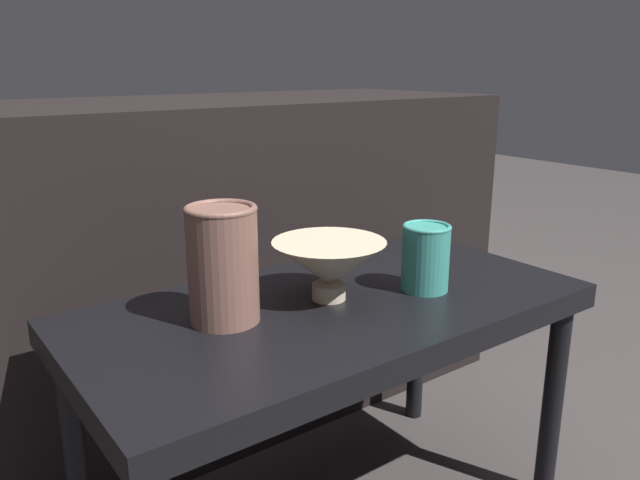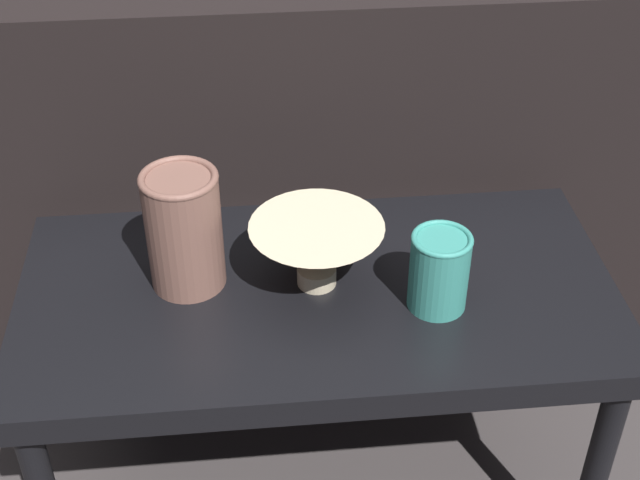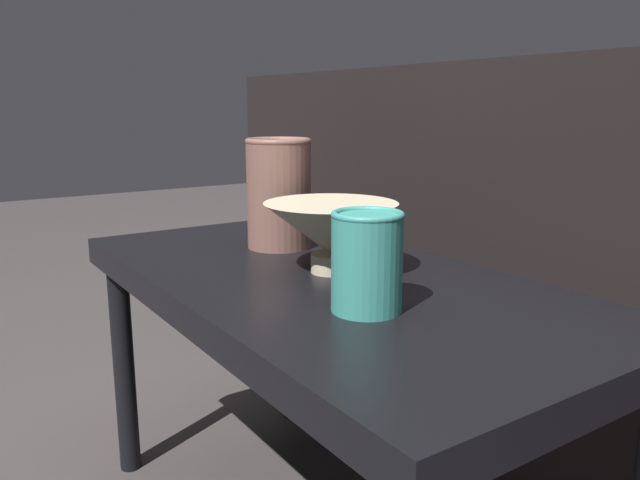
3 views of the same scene
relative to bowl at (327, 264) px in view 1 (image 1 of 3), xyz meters
The scene contains 5 objects.
table 0.11m from the bowl, 68.56° to the right, with size 0.81×0.41×0.42m.
couch_backdrop 0.51m from the bowl, 89.52° to the left, with size 1.42×0.50×0.71m.
bowl is the anchor object (origin of this frame).
vase_textured_left 0.17m from the bowl, behind, with size 0.10×0.10×0.17m.
vase_colorful_right 0.17m from the bowl, 20.65° to the right, with size 0.08×0.08×0.11m.
Camera 1 is at (-0.56, -0.72, 0.78)m, focal length 35.00 mm.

